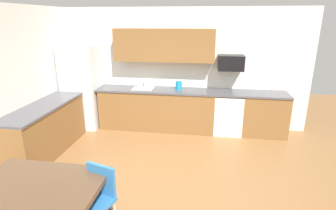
{
  "coord_description": "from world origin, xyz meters",
  "views": [
    {
      "loc": [
        0.67,
        -3.49,
        2.46
      ],
      "look_at": [
        0.0,
        1.0,
        1.0
      ],
      "focal_mm": 28.89,
      "sensor_mm": 36.0,
      "label": 1
    }
  ],
  "objects": [
    {
      "name": "chair_near_table",
      "position": [
        -0.54,
        -1.0,
        0.5
      ],
      "size": [
        0.5,
        0.5,
        0.85
      ],
      "color": "#2D72B7",
      "rests_on": "ground"
    },
    {
      "name": "refrigerator",
      "position": [
        -2.18,
        2.22,
        0.95
      ],
      "size": [
        0.76,
        0.7,
        1.9
      ],
      "primitive_type": "cube",
      "color": "white",
      "rests_on": "ground"
    },
    {
      "name": "ground_plane",
      "position": [
        0.0,
        0.0,
        0.0
      ],
      "size": [
        12.0,
        12.0,
        0.0
      ],
      "primitive_type": "plane",
      "color": "olive"
    },
    {
      "name": "upper_cabinets_back",
      "position": [
        -0.3,
        2.43,
        1.9
      ],
      "size": [
        2.2,
        0.34,
        0.7
      ],
      "primitive_type": "cube",
      "color": "brown"
    },
    {
      "name": "cabinet_run_back_right",
      "position": [
        1.93,
        2.3,
        0.45
      ],
      "size": [
        0.95,
        0.6,
        0.9
      ],
      "primitive_type": "cube",
      "color": "brown",
      "rests_on": "ground"
    },
    {
      "name": "countertop_left",
      "position": [
        -2.3,
        0.8,
        0.92
      ],
      "size": [
        0.64,
        2.0,
        0.04
      ],
      "primitive_type": "cube",
      "color": "#4C4C51",
      "rests_on": "cabinet_run_left"
    },
    {
      "name": "cabinet_run_back",
      "position": [
        -0.45,
        2.3,
        0.45
      ],
      "size": [
        2.6,
        0.6,
        0.9
      ],
      "primitive_type": "cube",
      "color": "brown",
      "rests_on": "ground"
    },
    {
      "name": "microwave",
      "position": [
        1.15,
        2.4,
        1.56
      ],
      "size": [
        0.54,
        0.36,
        0.32
      ],
      "primitive_type": "cube",
      "color": "black"
    },
    {
      "name": "dining_table",
      "position": [
        -1.13,
        -1.17,
        0.68
      ],
      "size": [
        1.4,
        0.9,
        0.74
      ],
      "color": "brown",
      "rests_on": "ground"
    },
    {
      "name": "oven_range",
      "position": [
        1.15,
        2.3,
        0.46
      ],
      "size": [
        0.6,
        0.6,
        0.91
      ],
      "color": "white",
      "rests_on": "ground"
    },
    {
      "name": "wall_back",
      "position": [
        0.0,
        2.65,
        1.35
      ],
      "size": [
        5.8,
        0.1,
        2.7
      ],
      "primitive_type": "cube",
      "color": "silver",
      "rests_on": "ground"
    },
    {
      "name": "sink_faucet",
      "position": [
        -0.76,
        2.48,
        1.04
      ],
      "size": [
        0.02,
        0.02,
        0.24
      ],
      "primitive_type": "cylinder",
      "color": "#B2B5BA",
      "rests_on": "countertop_back"
    },
    {
      "name": "kettle",
      "position": [
        0.04,
        2.35,
        1.02
      ],
      "size": [
        0.14,
        0.14,
        0.2
      ],
      "primitive_type": "cylinder",
      "color": "#198CBF",
      "rests_on": "countertop_back"
    },
    {
      "name": "countertop_back",
      "position": [
        0.0,
        2.3,
        0.92
      ],
      "size": [
        4.8,
        0.64,
        0.04
      ],
      "primitive_type": "cube",
      "color": "#4C4C51",
      "rests_on": "cabinet_run_back"
    },
    {
      "name": "cabinet_run_left",
      "position": [
        -2.3,
        0.8,
        0.45
      ],
      "size": [
        0.6,
        2.0,
        0.9
      ],
      "primitive_type": "cube",
      "color": "brown",
      "rests_on": "ground"
    },
    {
      "name": "sink_basin",
      "position": [
        -0.76,
        2.3,
        0.88
      ],
      "size": [
        0.48,
        0.4,
        0.14
      ],
      "primitive_type": "cube",
      "color": "#A5A8AD",
      "rests_on": "countertop_back"
    }
  ]
}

